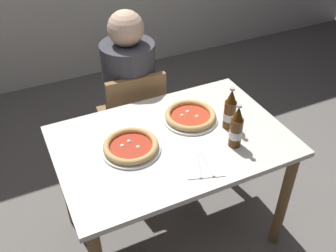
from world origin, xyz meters
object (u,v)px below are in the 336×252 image
(beer_bottle_left, at_px, (236,129))
(pizza_marinara_far, at_px, (131,147))
(diner_seated, at_px, (131,101))
(napkin_with_cutlery, at_px, (203,165))
(chair_behind_table, at_px, (134,117))
(pizza_margherita_near, at_px, (190,116))
(beer_bottle_center, at_px, (230,111))
(dining_table_main, at_px, (172,155))

(beer_bottle_left, bearing_deg, pizza_marinara_far, 158.93)
(diner_seated, distance_m, napkin_with_cutlery, 0.92)
(chair_behind_table, bearing_deg, pizza_margherita_near, 110.50)
(pizza_margherita_near, bearing_deg, beer_bottle_left, -70.99)
(napkin_with_cutlery, bearing_deg, pizza_marinara_far, 137.25)
(pizza_marinara_far, relative_size, napkin_with_cutlery, 1.32)
(chair_behind_table, xyz_separation_m, beer_bottle_left, (0.26, -0.79, 0.37))
(chair_behind_table, relative_size, beer_bottle_center, 3.44)
(diner_seated, distance_m, pizza_marinara_far, 0.72)
(chair_behind_table, xyz_separation_m, napkin_with_cutlery, (0.04, -0.85, 0.27))
(beer_bottle_left, bearing_deg, napkin_with_cutlery, -164.08)
(pizza_margherita_near, distance_m, beer_bottle_left, 0.32)
(dining_table_main, distance_m, beer_bottle_left, 0.39)
(diner_seated, bearing_deg, pizza_margherita_near, -74.47)
(pizza_margherita_near, bearing_deg, beer_bottle_center, -43.94)
(chair_behind_table, distance_m, pizza_marinara_far, 0.70)
(napkin_with_cutlery, bearing_deg, chair_behind_table, 92.54)
(chair_behind_table, bearing_deg, diner_seated, -91.23)
(diner_seated, relative_size, pizza_marinara_far, 4.03)
(pizza_margherita_near, xyz_separation_m, beer_bottle_center, (0.15, -0.15, 0.08))
(pizza_marinara_far, bearing_deg, chair_behind_table, 68.70)
(chair_behind_table, relative_size, beer_bottle_left, 3.44)
(dining_table_main, xyz_separation_m, beer_bottle_left, (0.27, -0.18, 0.22))
(napkin_with_cutlery, bearing_deg, pizza_margherita_near, 71.43)
(beer_bottle_center, relative_size, napkin_with_cutlery, 1.09)
(dining_table_main, bearing_deg, beer_bottle_center, -6.47)
(pizza_marinara_far, xyz_separation_m, beer_bottle_left, (0.49, -0.19, 0.08))
(pizza_margherita_near, bearing_deg, pizza_marinara_far, -165.41)
(beer_bottle_left, distance_m, beer_bottle_center, 0.15)
(dining_table_main, height_order, beer_bottle_left, beer_bottle_left)
(chair_behind_table, relative_size, pizza_margherita_near, 2.78)
(pizza_marinara_far, distance_m, beer_bottle_center, 0.55)
(pizza_marinara_far, distance_m, beer_bottle_left, 0.53)
(diner_seated, bearing_deg, pizza_marinara_far, -110.08)
(chair_behind_table, bearing_deg, pizza_marinara_far, 71.79)
(pizza_marinara_far, relative_size, beer_bottle_left, 1.22)
(diner_seated, height_order, pizza_margherita_near, diner_seated)
(dining_table_main, height_order, napkin_with_cutlery, napkin_with_cutlery)
(chair_behind_table, distance_m, beer_bottle_left, 0.91)
(dining_table_main, bearing_deg, pizza_marinara_far, 177.26)
(diner_seated, distance_m, pizza_margherita_near, 0.60)
(chair_behind_table, distance_m, diner_seated, 0.11)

